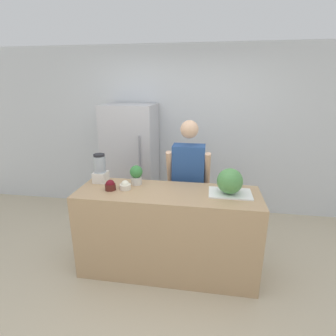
{
  "coord_description": "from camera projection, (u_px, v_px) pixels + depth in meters",
  "views": [
    {
      "loc": [
        0.4,
        -2.18,
        2.03
      ],
      "look_at": [
        0.0,
        0.35,
        1.21
      ],
      "focal_mm": 28.0,
      "sensor_mm": 36.0,
      "label": 1
    }
  ],
  "objects": [
    {
      "name": "blender",
      "position": [
        100.0,
        169.0,
        2.96
      ],
      "size": [
        0.15,
        0.15,
        0.33
      ],
      "color": "silver",
      "rests_on": "counter_island"
    },
    {
      "name": "ground_plane",
      "position": [
        163.0,
        288.0,
        2.73
      ],
      "size": [
        14.0,
        14.0,
        0.0
      ],
      "primitive_type": "plane",
      "color": "beige"
    },
    {
      "name": "potted_plant",
      "position": [
        136.0,
        174.0,
        2.91
      ],
      "size": [
        0.14,
        0.14,
        0.22
      ],
      "color": "beige",
      "rests_on": "counter_island"
    },
    {
      "name": "bowl_cherries",
      "position": [
        110.0,
        186.0,
        2.77
      ],
      "size": [
        0.11,
        0.11,
        0.11
      ],
      "color": "#511E19",
      "rests_on": "counter_island"
    },
    {
      "name": "counter_island",
      "position": [
        168.0,
        232.0,
        2.88
      ],
      "size": [
        1.92,
        0.63,
        0.96
      ],
      "color": "tan",
      "rests_on": "ground_plane"
    },
    {
      "name": "bowl_cream",
      "position": [
        125.0,
        186.0,
        2.79
      ],
      "size": [
        0.12,
        0.12,
        0.1
      ],
      "color": "beige",
      "rests_on": "counter_island"
    },
    {
      "name": "watermelon",
      "position": [
        230.0,
        181.0,
        2.62
      ],
      "size": [
        0.26,
        0.26,
        0.26
      ],
      "color": "#4C8C47",
      "rests_on": "cutting_board"
    },
    {
      "name": "refrigerator",
      "position": [
        132.0,
        162.0,
        4.07
      ],
      "size": [
        0.75,
        0.68,
        1.75
      ],
      "color": "#B7B7BC",
      "rests_on": "ground_plane"
    },
    {
      "name": "person",
      "position": [
        188.0,
        184.0,
        3.25
      ],
      "size": [
        0.53,
        0.26,
        1.63
      ],
      "color": "gray",
      "rests_on": "ground_plane"
    },
    {
      "name": "wall_back",
      "position": [
        184.0,
        132.0,
        4.18
      ],
      "size": [
        8.0,
        0.06,
        2.6
      ],
      "color": "silver",
      "rests_on": "ground_plane"
    },
    {
      "name": "cutting_board",
      "position": [
        230.0,
        193.0,
        2.68
      ],
      "size": [
        0.43,
        0.29,
        0.01
      ],
      "color": "white",
      "rests_on": "counter_island"
    }
  ]
}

